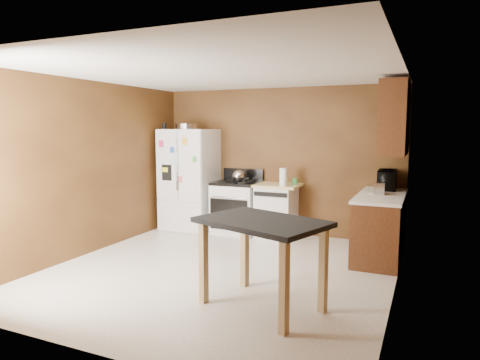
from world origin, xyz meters
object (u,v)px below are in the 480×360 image
Objects in this scene: kettle at (238,176)px; paper_towel at (283,177)px; microwave at (387,181)px; island at (262,233)px; refrigerator at (189,179)px; toaster at (379,188)px; roasting_pan at (187,126)px; pen_cup at (164,126)px; dishwasher at (276,210)px; gas_range at (237,206)px; green_canister at (295,181)px.

kettle is 0.84m from paper_towel.
island is (-0.94, -2.80, -0.26)m from microwave.
refrigerator is 3.65m from island.
toaster is at bearing 171.46° from microwave.
roasting_pan is 3.49× the size of pen_cup.
pen_cup is 0.06× the size of refrigerator.
kettle is 0.87m from dishwasher.
paper_towel is 0.20× the size of island.
microwave is at bearing 1.66° from refrigerator.
gas_range is (0.91, 0.06, -0.44)m from refrigerator.
toaster is at bearing -10.84° from kettle.
paper_towel is 0.59× the size of microwave.
island is (1.48, -2.73, -0.23)m from kettle.
refrigerator is at bearing -177.01° from dishwasher.
gas_range is at bearing 172.36° from paper_towel.
toaster is 0.16× the size of island.
kettle is 0.43× the size of microwave.
pen_cup is (-0.42, -0.08, 0.01)m from roasting_pan.
gas_range is (-1.01, -0.09, -0.48)m from green_canister.
roasting_pan is 2.17m from dishwasher.
toaster is at bearing -11.51° from gas_range.
gas_range is (-0.88, 0.12, -0.57)m from paper_towel.
island is at bearing -76.18° from paper_towel.
roasting_pan reaches higher than kettle.
paper_towel is 0.27m from green_canister.
refrigerator is (-0.96, -0.02, -0.10)m from kettle.
green_canister is 1.51m from toaster.
roasting_pan reaches higher than refrigerator.
paper_towel is at bearing -121.08° from green_canister.
kettle is at bearing -172.08° from green_canister.
green_canister is 1.93m from refrigerator.
kettle is at bearing -174.64° from dishwasher.
paper_towel is at bearing 103.82° from island.
kettle is at bearing 90.55° from microwave.
pen_cup is 3.92m from microwave.
paper_towel is at bearing -41.52° from dishwasher.
paper_towel is at bearing -1.84° from refrigerator.
island is at bearing -47.36° from roasting_pan.
toaster is (1.39, -0.58, 0.04)m from green_canister.
green_canister is at bearing 6.26° from pen_cup.
roasting_pan is 0.42m from pen_cup.
island is at bearing -73.76° from dishwasher.
dishwasher is at bearing 5.20° from pen_cup.
microwave is (1.59, 0.16, 0.00)m from paper_towel.
gas_range is at bearing 160.22° from toaster.
refrigerator reaches higher than toaster.
island is (2.44, -2.71, -0.13)m from refrigerator.
refrigerator is at bearing -176.19° from gas_range.
green_canister is at bearing 4.63° from refrigerator.
pen_cup is 2.51m from dishwasher.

